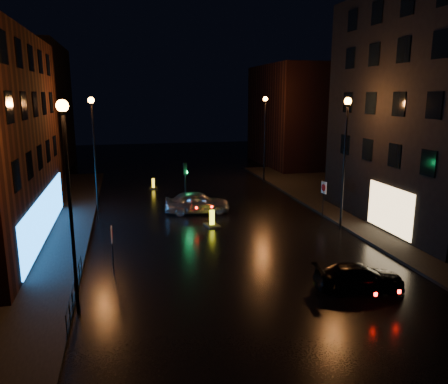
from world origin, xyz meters
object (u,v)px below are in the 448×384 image
Objects in this scene: silver_hatchback at (197,202)px; road_sign_right at (324,191)px; road_sign_left at (112,238)px; bollard_near at (212,223)px; bollard_far at (153,186)px; traffic_signal at (186,200)px; dark_sedan at (359,277)px.

road_sign_right is at bearing -104.49° from silver_hatchback.
road_sign_right is at bearing 25.62° from road_sign_left.
bollard_near is 0.53× the size of road_sign_right.
road_sign_left is (-3.31, -19.27, 1.51)m from bollard_far.
silver_hatchback is 3.55m from bollard_near.
road_sign_left is at bearing -113.96° from traffic_signal.
bollard_near is 0.60× the size of road_sign_left.
bollard_near is 9.05m from road_sign_left.
dark_sedan is 3.57× the size of bollard_far.
bollard_far is (-7.42, 23.86, -0.38)m from dark_sedan.
bollard_far is 0.44× the size of road_sign_right.
bollard_near is 1.21× the size of bollard_far.
dark_sedan is at bearing -68.39° from bollard_far.
road_sign_right is (11.08, -12.50, 1.72)m from bollard_far.
silver_hatchback is at bearing -74.91° from traffic_signal.
road_sign_right is at bearing -44.09° from bollard_far.
traffic_signal reaches higher than road_sign_left.
road_sign_left reaches higher than bollard_far.
road_sign_right is (14.39, 6.77, 0.21)m from road_sign_left.
silver_hatchback is 3.47× the size of bollard_near.
traffic_signal is at bearing 89.71° from bollard_near.
traffic_signal is 1.34× the size of road_sign_right.
traffic_signal reaches higher than bollard_near.
bollard_far is at bearing -56.26° from road_sign_right.
traffic_signal is at bearing 66.48° from road_sign_left.
bollard_near is (-4.47, 10.97, -0.35)m from dark_sedan.
traffic_signal is 2.52× the size of bollard_near.
bollard_near is at bearing -168.00° from silver_hatchback.
bollard_near is 8.32m from road_sign_right.
traffic_signal is at bearing -37.37° from road_sign_right.
silver_hatchback is 4.21× the size of bollard_far.
traffic_signal is 0.73× the size of silver_hatchback.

